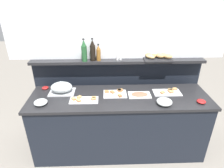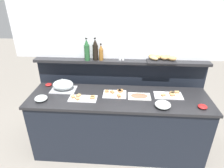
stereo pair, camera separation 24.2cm
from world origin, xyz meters
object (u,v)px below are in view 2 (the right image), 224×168
at_px(glass_bowl_large, 163,105).
at_px(wine_bottle_dark, 95,50).
at_px(salt_shaker, 120,57).
at_px(sandwich_platter_side, 115,93).
at_px(condiment_bowl_dark, 203,107).
at_px(pepper_shaker, 123,57).
at_px(bread_basket, 161,58).
at_px(glass_bowl_medium, 41,99).
at_px(cold_cuts_platter, 139,96).
at_px(vinegar_bottle_amber, 101,53).
at_px(serving_cloche, 63,85).
at_px(sandwich_platter_front, 83,98).
at_px(wine_bottle_green, 87,50).
at_px(sandwich_platter_rear, 169,95).
at_px(condiment_bowl_cream, 49,85).

height_order(glass_bowl_large, wine_bottle_dark, wine_bottle_dark).
bearing_deg(salt_shaker, sandwich_platter_side, -96.65).
bearing_deg(condiment_bowl_dark, wine_bottle_dark, 155.39).
bearing_deg(pepper_shaker, bread_basket, 2.68).
xyz_separation_m(glass_bowl_medium, condiment_bowl_dark, (1.97, -0.03, -0.01)).
height_order(cold_cuts_platter, vinegar_bottle_amber, vinegar_bottle_amber).
bearing_deg(glass_bowl_medium, serving_cloche, 56.02).
relative_size(serving_cloche, bread_basket, 0.81).
bearing_deg(bread_basket, wine_bottle_dark, -178.02).
xyz_separation_m(sandwich_platter_side, wine_bottle_dark, (-0.30, 0.36, 0.48)).
height_order(glass_bowl_medium, bread_basket, bread_basket).
distance_m(sandwich_platter_side, pepper_shaker, 0.54).
bearing_deg(glass_bowl_medium, condiment_bowl_dark, -0.79).
distance_m(sandwich_platter_front, sandwich_platter_side, 0.43).
relative_size(condiment_bowl_dark, vinegar_bottle_amber, 0.46).
bearing_deg(wine_bottle_green, condiment_bowl_dark, -22.14).
bearing_deg(vinegar_bottle_amber, glass_bowl_medium, -139.81).
bearing_deg(condiment_bowl_dark, pepper_shaker, 146.93).
bearing_deg(wine_bottle_dark, salt_shaker, 1.14).
height_order(sandwich_platter_rear, wine_bottle_dark, wine_bottle_dark).
relative_size(sandwich_platter_rear, glass_bowl_medium, 2.29).
bearing_deg(condiment_bowl_cream, vinegar_bottle_amber, 13.35).
xyz_separation_m(condiment_bowl_dark, vinegar_bottle_amber, (-1.27, 0.62, 0.43)).
xyz_separation_m(sandwich_platter_rear, wine_bottle_green, (-1.13, 0.33, 0.48)).
height_order(sandwich_platter_side, cold_cuts_platter, sandwich_platter_side).
relative_size(cold_cuts_platter, glass_bowl_medium, 1.82).
relative_size(cold_cuts_platter, vinegar_bottle_amber, 1.24).
bearing_deg(wine_bottle_green, glass_bowl_large, -31.69).
bearing_deg(condiment_bowl_cream, wine_bottle_green, 15.96).
distance_m(sandwich_platter_rear, sandwich_platter_side, 0.71).
bearing_deg(sandwich_platter_front, glass_bowl_medium, -171.43).
bearing_deg(pepper_shaker, salt_shaker, 180.00).
xyz_separation_m(serving_cloche, wine_bottle_green, (0.30, 0.27, 0.42)).
bearing_deg(pepper_shaker, sandwich_platter_rear, -29.94).
height_order(wine_bottle_dark, pepper_shaker, wine_bottle_dark).
height_order(serving_cloche, wine_bottle_green, wine_bottle_green).
relative_size(sandwich_platter_side, glass_bowl_large, 1.62).
xyz_separation_m(cold_cuts_platter, vinegar_bottle_amber, (-0.54, 0.41, 0.44)).
relative_size(cold_cuts_platter, wine_bottle_dark, 0.92).
bearing_deg(wine_bottle_dark, serving_cloche, -144.64).
height_order(glass_bowl_medium, salt_shaker, salt_shaker).
bearing_deg(sandwich_platter_side, condiment_bowl_cream, 169.54).
bearing_deg(salt_shaker, wine_bottle_dark, -178.86).
xyz_separation_m(glass_bowl_large, wine_bottle_green, (-1.00, 0.62, 0.46)).
bearing_deg(condiment_bowl_dark, sandwich_platter_front, 175.88).
bearing_deg(glass_bowl_large, condiment_bowl_dark, 2.41).
distance_m(sandwich_platter_front, cold_cuts_platter, 0.73).
distance_m(sandwich_platter_rear, wine_bottle_green, 1.27).
bearing_deg(condiment_bowl_dark, wine_bottle_green, 157.86).
relative_size(glass_bowl_large, vinegar_bottle_amber, 0.80).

